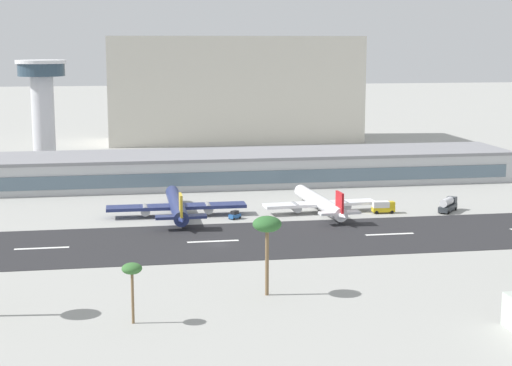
# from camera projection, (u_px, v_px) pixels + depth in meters

# --- Properties ---
(ground_plane) EXTENTS (1400.00, 1400.00, 0.00)m
(ground_plane) POSITION_uv_depth(u_px,v_px,m) (219.00, 245.00, 186.58)
(ground_plane) COLOR #9E9E99
(runway_strip) EXTENTS (800.00, 36.49, 0.08)m
(runway_strip) POSITION_uv_depth(u_px,v_px,m) (217.00, 241.00, 189.93)
(runway_strip) COLOR #262628
(runway_strip) RESTS_ON ground_plane
(runway_centreline_dash_3) EXTENTS (12.00, 1.20, 0.01)m
(runway_centreline_dash_3) POSITION_uv_depth(u_px,v_px,m) (42.00, 248.00, 183.43)
(runway_centreline_dash_3) COLOR white
(runway_centreline_dash_3) RESTS_ON runway_strip
(runway_centreline_dash_4) EXTENTS (12.00, 1.20, 0.01)m
(runway_centreline_dash_4) POSITION_uv_depth(u_px,v_px,m) (213.00, 241.00, 189.78)
(runway_centreline_dash_4) COLOR white
(runway_centreline_dash_4) RESTS_ON runway_strip
(runway_centreline_dash_5) EXTENTS (12.00, 1.20, 0.01)m
(runway_centreline_dash_5) POSITION_uv_depth(u_px,v_px,m) (390.00, 234.00, 196.80)
(runway_centreline_dash_5) COLOR white
(runway_centreline_dash_5) RESTS_ON runway_strip
(terminal_building) EXTENTS (188.46, 29.71, 10.03)m
(terminal_building) POSITION_uv_depth(u_px,v_px,m) (226.00, 168.00, 267.38)
(terminal_building) COLOR #B7BABC
(terminal_building) RESTS_ON ground_plane
(control_tower) EXTENTS (17.42, 17.42, 39.44)m
(control_tower) POSITION_uv_depth(u_px,v_px,m) (43.00, 101.00, 285.57)
(control_tower) COLOR silver
(control_tower) RESTS_ON ground_plane
(distant_hotel_block) EXTENTS (115.32, 38.78, 48.19)m
(distant_hotel_block) POSITION_uv_depth(u_px,v_px,m) (234.00, 89.00, 380.30)
(distant_hotel_block) COLOR beige
(distant_hotel_block) RESTS_ON ground_plane
(airliner_gold_tail_gate_0) EXTENTS (36.90, 43.03, 8.98)m
(airliner_gold_tail_gate_0) POSITION_uv_depth(u_px,v_px,m) (177.00, 206.00, 216.30)
(airliner_gold_tail_gate_0) COLOR navy
(airliner_gold_tail_gate_0) RESTS_ON ground_plane
(airliner_red_tail_gate_1) EXTENTS (31.26, 40.41, 8.43)m
(airliner_red_tail_gate_1) POSITION_uv_depth(u_px,v_px,m) (321.00, 203.00, 220.91)
(airliner_red_tail_gate_1) COLOR white
(airliner_red_tail_gate_1) RESTS_ON ground_plane
(service_baggage_tug_0) EXTENTS (3.50, 3.25, 2.20)m
(service_baggage_tug_0) POSITION_uv_depth(u_px,v_px,m) (235.00, 215.00, 213.88)
(service_baggage_tug_0) COLOR #23569E
(service_baggage_tug_0) RESTS_ON ground_plane
(service_box_truck_1) EXTENTS (6.12, 2.94, 3.25)m
(service_box_truck_1) POSITION_uv_depth(u_px,v_px,m) (383.00, 207.00, 221.01)
(service_box_truck_1) COLOR gold
(service_box_truck_1) RESTS_ON ground_plane
(service_fuel_truck_2) EXTENTS (7.56, 8.10, 3.95)m
(service_fuel_truck_2) POSITION_uv_depth(u_px,v_px,m) (448.00, 205.00, 222.71)
(service_fuel_truck_2) COLOR #2D3338
(service_fuel_truck_2) RESTS_ON ground_plane
(palm_tree_2) EXTENTS (3.36, 3.36, 10.23)m
(palm_tree_2) POSITION_uv_depth(u_px,v_px,m) (132.00, 271.00, 133.25)
(palm_tree_2) COLOR brown
(palm_tree_2) RESTS_ON ground_plane
(palm_tree_3) EXTENTS (5.25, 5.25, 14.72)m
(palm_tree_3) POSITION_uv_depth(u_px,v_px,m) (267.00, 227.00, 147.63)
(palm_tree_3) COLOR brown
(palm_tree_3) RESTS_ON ground_plane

